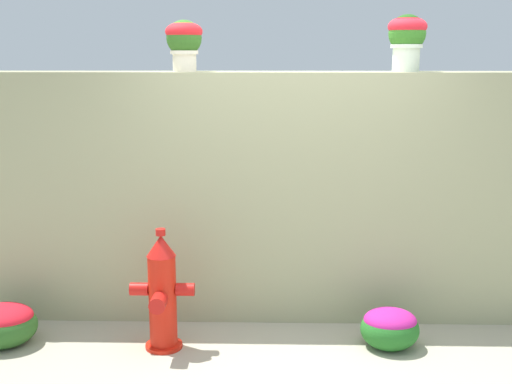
{
  "coord_description": "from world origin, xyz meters",
  "views": [
    {
      "loc": [
        -0.17,
        -4.43,
        2.25
      ],
      "look_at": [
        -0.3,
        0.81,
        1.13
      ],
      "focal_mm": 46.41,
      "sensor_mm": 36.0,
      "label": 1
    }
  ],
  "objects": [
    {
      "name": "potted_plant_2",
      "position": [
        0.91,
        1.04,
        2.36
      ],
      "size": [
        0.31,
        0.31,
        0.45
      ],
      "color": "silver",
      "rests_on": "stone_wall"
    },
    {
      "name": "flower_bush_left",
      "position": [
        -2.27,
        0.35,
        0.17
      ],
      "size": [
        0.54,
        0.49,
        0.33
      ],
      "color": "#2C5C22",
      "rests_on": "ground"
    },
    {
      "name": "ground_plane",
      "position": [
        0.0,
        0.0,
        0.0
      ],
      "size": [
        24.0,
        24.0,
        0.0
      ],
      "primitive_type": "plane",
      "color": "#A7A08A"
    },
    {
      "name": "potted_plant_1",
      "position": [
        -0.89,
        1.03,
        2.34
      ],
      "size": [
        0.3,
        0.3,
        0.41
      ],
      "color": "beige",
      "rests_on": "stone_wall"
    },
    {
      "name": "fire_hydrant",
      "position": [
        -1.0,
        0.31,
        0.44
      ],
      "size": [
        0.49,
        0.4,
        0.95
      ],
      "color": "red",
      "rests_on": "ground"
    },
    {
      "name": "flower_bush_right",
      "position": [
        0.74,
        0.37,
        0.17
      ],
      "size": [
        0.45,
        0.41,
        0.32
      ],
      "color": "#256D25",
      "rests_on": "ground"
    },
    {
      "name": "stone_wall",
      "position": [
        0.0,
        1.01,
        1.04
      ],
      "size": [
        6.23,
        0.41,
        2.09
      ],
      "primitive_type": "cube",
      "color": "tan",
      "rests_on": "ground"
    }
  ]
}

